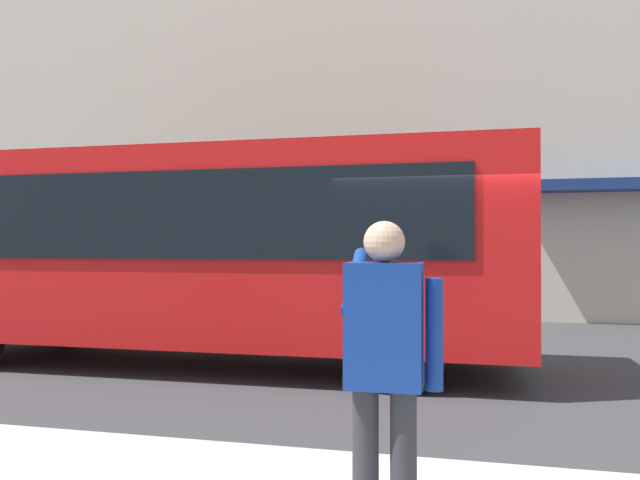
% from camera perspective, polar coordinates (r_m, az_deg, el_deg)
% --- Properties ---
extents(ground_plane, '(60.00, 60.00, 0.00)m').
position_cam_1_polar(ground_plane, '(8.31, 11.53, -12.42)').
color(ground_plane, '#38383A').
extents(building_facade_far, '(28.00, 1.55, 12.00)m').
position_cam_1_polar(building_facade_far, '(15.52, 12.32, 15.50)').
color(building_facade_far, beige).
rests_on(building_facade_far, ground_plane).
extents(red_bus, '(9.05, 2.54, 3.08)m').
position_cam_1_polar(red_bus, '(9.07, -10.93, -0.70)').
color(red_bus, red).
rests_on(red_bus, ground_plane).
extents(pedestrian_photographer, '(0.53, 0.52, 1.70)m').
position_cam_1_polar(pedestrian_photographer, '(3.32, 6.06, -10.55)').
color(pedestrian_photographer, '#2D2D33').
rests_on(pedestrian_photographer, sidewalk_curb).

